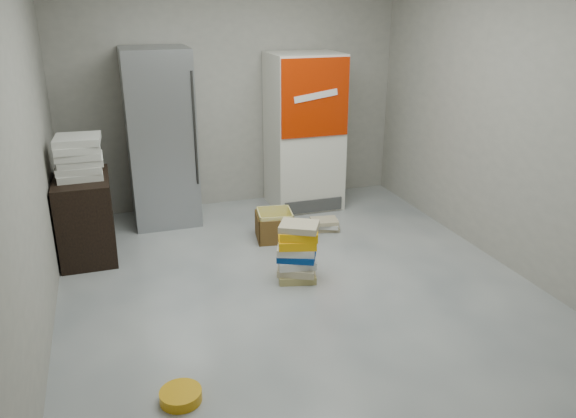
# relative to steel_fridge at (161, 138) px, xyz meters

# --- Properties ---
(ground) EXTENTS (5.00, 5.00, 0.00)m
(ground) POSITION_rel_steel_fridge_xyz_m (0.90, -2.13, -0.95)
(ground) COLOR #B0B0AB
(ground) RESTS_ON ground
(room_shell) EXTENTS (4.04, 5.04, 2.82)m
(room_shell) POSITION_rel_steel_fridge_xyz_m (0.90, -2.13, 0.85)
(room_shell) COLOR #9E998E
(room_shell) RESTS_ON ground
(steel_fridge) EXTENTS (0.70, 0.72, 1.90)m
(steel_fridge) POSITION_rel_steel_fridge_xyz_m (0.00, 0.00, 0.00)
(steel_fridge) COLOR #B0B2B8
(steel_fridge) RESTS_ON ground
(coke_cooler) EXTENTS (0.80, 0.73, 1.80)m
(coke_cooler) POSITION_rel_steel_fridge_xyz_m (1.65, -0.01, -0.05)
(coke_cooler) COLOR silver
(coke_cooler) RESTS_ON ground
(wood_shelf) EXTENTS (0.50, 0.80, 0.80)m
(wood_shelf) POSITION_rel_steel_fridge_xyz_m (-0.83, -0.73, -0.55)
(wood_shelf) COLOR black
(wood_shelf) RESTS_ON ground
(supply_box_stack) EXTENTS (0.43, 0.43, 0.39)m
(supply_box_stack) POSITION_rel_steel_fridge_xyz_m (-0.82, -0.72, 0.04)
(supply_box_stack) COLOR silver
(supply_box_stack) RESTS_ON wood_shelf
(phonebook_stack_main) EXTENTS (0.43, 0.39, 0.54)m
(phonebook_stack_main) POSITION_rel_steel_fridge_xyz_m (0.94, -1.84, -0.68)
(phonebook_stack_main) COLOR tan
(phonebook_stack_main) RESTS_ON ground
(phonebook_stack_side) EXTENTS (0.35, 0.31, 0.13)m
(phonebook_stack_side) POSITION_rel_steel_fridge_xyz_m (1.60, -0.85, -0.89)
(phonebook_stack_side) COLOR tan
(phonebook_stack_side) RESTS_ON ground
(cardboard_box) EXTENTS (0.43, 0.43, 0.30)m
(cardboard_box) POSITION_rel_steel_fridge_xyz_m (1.01, -0.90, -0.82)
(cardboard_box) COLOR yellow
(cardboard_box) RESTS_ON ground
(bucket_lid) EXTENTS (0.29, 0.29, 0.07)m
(bucket_lid) POSITION_rel_steel_fridge_xyz_m (-0.29, -3.15, -0.91)
(bucket_lid) COLOR orange
(bucket_lid) RESTS_ON ground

